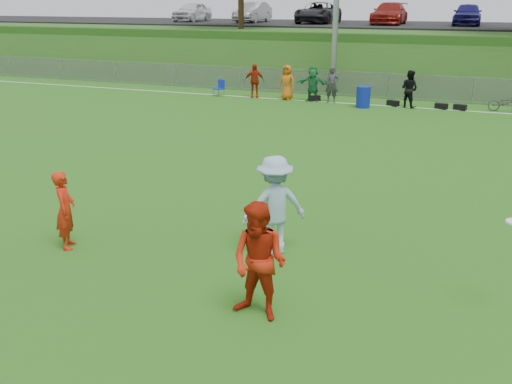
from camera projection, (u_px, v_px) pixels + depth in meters
The scene contains 14 objects.
ground at pixel (221, 261), 10.94m from camera, with size 120.00×120.00×0.00m, color #235F14.
sideline_far at pixel (380, 105), 26.82m from camera, with size 60.00×0.10×0.01m, color white.
fence at pixel (388, 86), 28.38m from camera, with size 58.00×0.06×1.30m.
berm at pixel (415, 51), 37.81m from camera, with size 120.00×18.00×3.00m, color #245217.
parking_lot at pixel (420, 25), 39.08m from camera, with size 120.00×12.00×0.10m, color black.
car_row at pixel (402, 14), 38.35m from camera, with size 32.04×5.18×1.44m.
spectator_row at pixel (319, 84), 27.57m from camera, with size 8.69×0.93×1.69m.
gear_bags at pixel (400, 104), 26.56m from camera, with size 7.39×0.52×0.26m.
player_red_left at pixel (65, 210), 11.30m from camera, with size 0.58×0.38×1.60m, color red.
player_red_center at pixel (259, 262), 8.72m from camera, with size 0.92×0.72×1.90m, color #B8220C.
player_blue at pixel (275, 205), 11.02m from camera, with size 1.27×0.73×1.97m, color #94B6CD.
recycling_bin at pixel (363, 97), 26.19m from camera, with size 0.65×0.65×0.97m, color #0E219C.
camp_chair at pixel (219, 91), 29.42m from camera, with size 0.59×0.59×0.82m.
bicycle at pixel (506, 103), 25.25m from camera, with size 0.53×1.51×0.79m, color #333336.
Camera 1 is at (4.23, -9.02, 4.77)m, focal length 40.00 mm.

